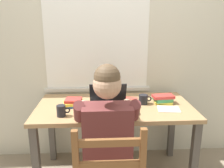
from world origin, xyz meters
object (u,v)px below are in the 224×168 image
(seated_person, at_px, (107,135))
(landscape_photo_print, at_px, (131,98))
(coffee_mug_spare, at_px, (61,111))
(book_stack_main, at_px, (74,103))
(laptop, at_px, (108,104))
(desk, at_px, (114,115))
(computer_mouse, at_px, (136,112))
(coffee_mug_white, at_px, (114,94))
(coffee_mug_dark, at_px, (143,99))
(book_stack_side, at_px, (163,99))

(seated_person, relative_size, landscape_photo_print, 9.53)
(seated_person, height_order, coffee_mug_spare, seated_person)
(book_stack_main, bearing_deg, laptop, -19.54)
(laptop, bearing_deg, desk, 61.34)
(desk, xyz_separation_m, seated_person, (-0.08, -0.44, 0.04))
(seated_person, relative_size, laptop, 3.75)
(computer_mouse, xyz_separation_m, book_stack_main, (-0.54, 0.21, 0.02))
(coffee_mug_white, relative_size, coffee_mug_spare, 1.01)
(computer_mouse, bearing_deg, landscape_photo_print, 87.92)
(coffee_mug_dark, relative_size, book_stack_side, 0.59)
(laptop, bearing_deg, computer_mouse, -22.89)
(coffee_mug_dark, relative_size, landscape_photo_print, 0.94)
(computer_mouse, distance_m, book_stack_side, 0.38)
(desk, height_order, seated_person, seated_person)
(coffee_mug_white, bearing_deg, desk, -92.99)
(seated_person, distance_m, book_stack_main, 0.54)
(desk, relative_size, computer_mouse, 14.26)
(seated_person, xyz_separation_m, coffee_mug_dark, (0.36, 0.46, 0.11))
(seated_person, relative_size, coffee_mug_white, 11.10)
(laptop, relative_size, computer_mouse, 3.30)
(book_stack_main, bearing_deg, landscape_photo_print, 18.16)
(coffee_mug_white, xyz_separation_m, book_stack_main, (-0.39, -0.20, -0.01))
(coffee_mug_spare, relative_size, book_stack_main, 0.52)
(desk, distance_m, coffee_mug_spare, 0.52)
(laptop, bearing_deg, book_stack_side, 15.59)
(computer_mouse, relative_size, coffee_mug_white, 0.90)
(coffee_mug_white, distance_m, book_stack_main, 0.44)
(coffee_mug_dark, bearing_deg, book_stack_side, 3.61)
(computer_mouse, xyz_separation_m, coffee_mug_white, (-0.16, 0.41, 0.03))
(desk, xyz_separation_m, book_stack_side, (0.46, 0.04, 0.14))
(coffee_mug_spare, bearing_deg, coffee_mug_dark, 18.88)
(seated_person, xyz_separation_m, computer_mouse, (0.25, 0.24, 0.08))
(seated_person, distance_m, coffee_mug_dark, 0.60)
(computer_mouse, relative_size, book_stack_main, 0.47)
(coffee_mug_white, xyz_separation_m, coffee_mug_spare, (-0.46, -0.43, -0.00))
(seated_person, xyz_separation_m, laptop, (0.02, 0.33, 0.12))
(coffee_mug_dark, bearing_deg, seated_person, -127.60)
(coffee_mug_spare, bearing_deg, landscape_photo_print, 32.93)
(book_stack_main, relative_size, landscape_photo_print, 1.65)
(book_stack_side, bearing_deg, coffee_mug_dark, -176.39)
(laptop, relative_size, coffee_mug_spare, 2.98)
(coffee_mug_white, bearing_deg, book_stack_main, -152.03)
(computer_mouse, xyz_separation_m, book_stack_side, (0.30, 0.24, 0.02))
(landscape_photo_print, bearing_deg, desk, -118.43)
(seated_person, bearing_deg, laptop, 85.80)
(laptop, relative_size, book_stack_side, 1.60)
(laptop, bearing_deg, coffee_mug_spare, -163.75)
(coffee_mug_white, distance_m, book_stack_side, 0.48)
(coffee_mug_white, distance_m, landscape_photo_print, 0.18)
(seated_person, relative_size, computer_mouse, 12.39)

